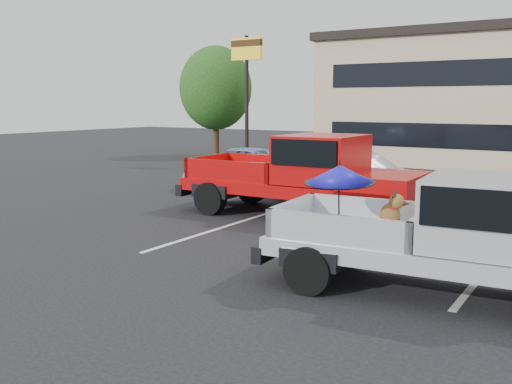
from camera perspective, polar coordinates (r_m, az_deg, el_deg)
ground at (r=10.21m, az=2.95°, el=-7.84°), size 90.00×90.00×0.00m
stripe_left at (r=13.42m, az=-4.04°, el=-3.76°), size 0.12×5.00×0.01m
stripe_right at (r=11.07m, az=22.05°, el=-7.14°), size 0.12×5.00×0.01m
motel_sign at (r=27.00m, az=-0.94°, el=12.54°), size 1.60×0.22×6.00m
tree_left at (r=31.70m, az=-4.06°, el=10.32°), size 3.96×3.96×6.02m
silver_pickup at (r=9.08m, az=20.30°, el=-3.66°), size 5.82×2.45×2.06m
red_pickup at (r=14.66m, az=5.91°, el=1.92°), size 6.54×2.53×2.14m
silver_sedan at (r=16.48m, az=9.17°, el=1.38°), size 5.24×3.04×1.63m
blue_suv at (r=20.34m, az=-1.48°, el=2.50°), size 2.38×4.89×1.34m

